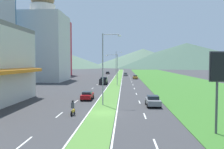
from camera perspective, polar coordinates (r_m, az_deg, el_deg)
The scene contains 42 objects.
ground_plane at distance 28.29m, azimuth -2.40°, elevation -9.77°, with size 600.00×600.00×0.00m, color #38383A.
grass_median at distance 87.72m, azimuth 1.41°, elevation -1.08°, with size 3.20×240.00×0.06m, color #518438.
grass_verge_right at distance 89.49m, azimuth 14.72°, elevation -1.10°, with size 24.00×240.00×0.06m, color #387028.
lane_dash_left_1 at distance 19.58m, azimuth -21.31°, elevation -15.80°, with size 0.16×2.80×0.01m, color silver.
lane_dash_left_2 at distance 28.06m, azimuth -13.23°, elevation -9.94°, with size 0.16×2.80×0.01m, color silver.
lane_dash_left_3 at distance 36.99m, azimuth -9.10°, elevation -6.76°, with size 0.16×2.80×0.01m, color silver.
lane_dash_left_4 at distance 46.09m, azimuth -6.61°, elevation -4.82°, with size 0.16×2.80×0.01m, color silver.
lane_dash_left_5 at distance 55.29m, azimuth -4.95°, elevation -3.51°, with size 0.16×2.80×0.01m, color silver.
lane_dash_left_6 at distance 64.55m, azimuth -3.77°, elevation -2.57°, with size 0.16×2.80×0.01m, color silver.
lane_dash_left_7 at distance 73.83m, azimuth -2.89°, elevation -1.87°, with size 0.16×2.80×0.01m, color silver.
lane_dash_left_8 at distance 83.14m, azimuth -2.21°, elevation -1.32°, with size 0.16×2.80×0.01m, color silver.
lane_dash_left_9 at distance 92.47m, azimuth -1.66°, elevation -0.89°, with size 0.16×2.80×0.01m, color silver.
lane_dash_left_10 at distance 101.80m, azimuth -1.22°, elevation -0.53°, with size 0.16×2.80×0.01m, color silver.
lane_dash_left_11 at distance 111.15m, azimuth -0.85°, elevation -0.23°, with size 0.16×2.80×0.01m, color silver.
lane_dash_right_1 at distance 18.12m, azimuth 11.12°, elevation -17.21°, with size 0.16×2.80×0.01m, color silver.
lane_dash_right_2 at distance 27.07m, azimuth 8.33°, elevation -10.37°, with size 0.16×2.80×0.01m, color silver.
lane_dash_right_3 at distance 36.24m, azimuth 6.99°, elevation -6.95°, with size 0.16×2.80×0.01m, color silver.
lane_dash_right_4 at distance 45.49m, azimuth 6.20°, elevation -4.92°, with size 0.16×2.80×0.01m, color silver.
lane_dash_right_5 at distance 54.79m, azimuth 5.69°, elevation -3.57°, with size 0.16×2.80×0.01m, color silver.
lane_dash_right_6 at distance 64.12m, azimuth 5.32°, elevation -2.61°, with size 0.16×2.80×0.01m, color silver.
lane_dash_right_7 at distance 73.46m, azimuth 5.05°, elevation -1.90°, with size 0.16×2.80×0.01m, color silver.
lane_dash_right_8 at distance 82.81m, azimuth 4.84°, elevation -1.35°, with size 0.16×2.80×0.01m, color silver.
lane_dash_right_9 at distance 92.17m, azimuth 4.67°, elevation -0.91°, with size 0.16×2.80×0.01m, color silver.
lane_dash_right_10 at distance 101.53m, azimuth 4.53°, elevation -0.55°, with size 0.16×2.80×0.01m, color silver.
lane_dash_right_11 at distance 110.90m, azimuth 4.42°, elevation -0.25°, with size 0.16×2.80×0.01m, color silver.
edge_line_median_left at distance 87.79m, azimuth 0.27°, elevation -1.09°, with size 0.16×240.00×0.01m, color silver.
edge_line_median_right at distance 87.68m, azimuth 2.56°, elevation -1.10°, with size 0.16×240.00×0.01m, color silver.
domed_building at distance 81.27m, azimuth -17.04°, elevation 7.82°, with size 15.13×15.13×32.26m.
midrise_colored at distance 111.85m, azimuth -14.44°, elevation 6.46°, with size 13.84×13.84×26.42m, color #D83847.
hill_far_left at distance 307.18m, azimuth -20.05°, elevation 4.95°, with size 198.74×198.74×35.47m, color #516B56.
hill_far_center at distance 315.63m, azimuth 7.84°, elevation 4.16°, with size 149.49×149.49×25.79m, color #516B56.
hill_far_right at distance 319.63m, azimuth 18.37°, elevation 4.66°, with size 220.17×220.17×32.93m, color #3D5647.
street_lamp_near at distance 32.78m, azimuth -1.91°, elevation 2.47°, with size 2.81×0.39×10.50m.
street_lamp_mid at distance 61.45m, azimuth 0.97°, elevation 1.85°, with size 3.29×0.28×8.61m.
street_lamp_far at distance 90.14m, azimuth 1.18°, elevation 2.86°, with size 2.57×0.35×10.74m.
car_0 at distance 38.42m, azimuth -6.29°, elevation -5.30°, with size 1.87×4.08×1.39m.
car_1 at distance 87.57m, azimuth 5.92°, elevation -0.64°, with size 1.86×4.55×1.44m.
car_2 at distance 108.26m, azimuth 3.46°, elevation 0.07°, with size 1.89×4.62×1.47m.
car_3 at distance 125.24m, azimuth -1.11°, elevation 0.46°, with size 2.02×4.35×1.41m.
car_4 at distance 33.08m, azimuth 10.34°, elevation -6.59°, with size 2.00×4.05×1.51m.
pickup_truck_0 at distance 65.59m, azimuth -2.15°, elevation -1.62°, with size 2.18×5.40×2.00m.
motorcycle_rider at distance 27.55m, azimuth -9.92°, elevation -8.57°, with size 0.36×2.00×1.80m.
Camera 1 is at (2.69, -27.46, 6.24)m, focal length 36.02 mm.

